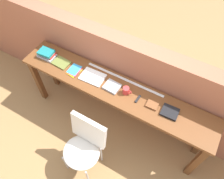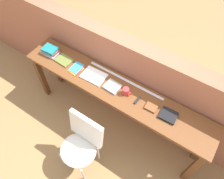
{
  "view_description": "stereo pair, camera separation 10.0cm",
  "coord_description": "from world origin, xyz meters",
  "px_view_note": "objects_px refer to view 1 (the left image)",
  "views": [
    {
      "loc": [
        0.73,
        -1.02,
        2.97
      ],
      "look_at": [
        0.0,
        0.25,
        0.9
      ],
      "focal_mm": 35.0,
      "sensor_mm": 36.0,
      "label": 1
    },
    {
      "loc": [
        0.81,
        -0.97,
        2.97
      ],
      "look_at": [
        0.0,
        0.25,
        0.9
      ],
      "focal_mm": 35.0,
      "sensor_mm": 36.0,
      "label": 2
    }
  ],
  "objects_px": {
    "leather_journal_brown": "(152,105)",
    "chair_white_moulded": "(84,145)",
    "book_stack_leftmost": "(47,54)",
    "book_open_centre": "(93,77)",
    "book_repair_rightmost": "(170,112)",
    "mug": "(126,91)",
    "multitool_folded": "(138,99)",
    "pamphlet_pile_colourful": "(74,70)",
    "magazine_cycling": "(61,63)"
  },
  "relations": [
    {
      "from": "book_open_centre",
      "to": "multitool_folded",
      "type": "height_order",
      "value": "book_open_centre"
    },
    {
      "from": "pamphlet_pile_colourful",
      "to": "book_repair_rightmost",
      "type": "height_order",
      "value": "book_repair_rightmost"
    },
    {
      "from": "book_open_centre",
      "to": "leather_journal_brown",
      "type": "bearing_deg",
      "value": -3.2
    },
    {
      "from": "book_stack_leftmost",
      "to": "leather_journal_brown",
      "type": "distance_m",
      "value": 1.5
    },
    {
      "from": "mug",
      "to": "book_open_centre",
      "type": "bearing_deg",
      "value": 179.73
    },
    {
      "from": "book_open_centre",
      "to": "leather_journal_brown",
      "type": "height_order",
      "value": "leather_journal_brown"
    },
    {
      "from": "magazine_cycling",
      "to": "multitool_folded",
      "type": "distance_m",
      "value": 1.09
    },
    {
      "from": "book_open_centre",
      "to": "mug",
      "type": "bearing_deg",
      "value": -2.76
    },
    {
      "from": "multitool_folded",
      "to": "book_repair_rightmost",
      "type": "xyz_separation_m",
      "value": [
        0.38,
        0.02,
        0.01
      ]
    },
    {
      "from": "magazine_cycling",
      "to": "book_repair_rightmost",
      "type": "height_order",
      "value": "book_repair_rightmost"
    },
    {
      "from": "book_stack_leftmost",
      "to": "pamphlet_pile_colourful",
      "type": "distance_m",
      "value": 0.46
    },
    {
      "from": "multitool_folded",
      "to": "chair_white_moulded",
      "type": "bearing_deg",
      "value": -117.11
    },
    {
      "from": "chair_white_moulded",
      "to": "book_stack_leftmost",
      "type": "bearing_deg",
      "value": 145.82
    },
    {
      "from": "mug",
      "to": "magazine_cycling",
      "type": "bearing_deg",
      "value": -179.71
    },
    {
      "from": "book_stack_leftmost",
      "to": "book_open_centre",
      "type": "height_order",
      "value": "book_stack_leftmost"
    },
    {
      "from": "magazine_cycling",
      "to": "pamphlet_pile_colourful",
      "type": "xyz_separation_m",
      "value": [
        0.22,
        -0.02,
        -0.0
      ]
    },
    {
      "from": "chair_white_moulded",
      "to": "pamphlet_pile_colourful",
      "type": "height_order",
      "value": "pamphlet_pile_colourful"
    },
    {
      "from": "mug",
      "to": "multitool_folded",
      "type": "bearing_deg",
      "value": -4.28
    },
    {
      "from": "chair_white_moulded",
      "to": "leather_journal_brown",
      "type": "height_order",
      "value": "leather_journal_brown"
    },
    {
      "from": "magazine_cycling",
      "to": "mug",
      "type": "distance_m",
      "value": 0.94
    },
    {
      "from": "pamphlet_pile_colourful",
      "to": "leather_journal_brown",
      "type": "bearing_deg",
      "value": 1.02
    },
    {
      "from": "chair_white_moulded",
      "to": "leather_journal_brown",
      "type": "relative_size",
      "value": 6.86
    },
    {
      "from": "book_stack_leftmost",
      "to": "magazine_cycling",
      "type": "xyz_separation_m",
      "value": [
        0.23,
        -0.01,
        -0.03
      ]
    },
    {
      "from": "book_open_centre",
      "to": "leather_journal_brown",
      "type": "distance_m",
      "value": 0.79
    },
    {
      "from": "book_stack_leftmost",
      "to": "magazine_cycling",
      "type": "bearing_deg",
      "value": -2.18
    },
    {
      "from": "magazine_cycling",
      "to": "pamphlet_pile_colourful",
      "type": "height_order",
      "value": "magazine_cycling"
    },
    {
      "from": "magazine_cycling",
      "to": "mug",
      "type": "xyz_separation_m",
      "value": [
        0.93,
        0.0,
        0.04
      ]
    },
    {
      "from": "book_stack_leftmost",
      "to": "mug",
      "type": "xyz_separation_m",
      "value": [
        1.17,
        -0.0,
        0.0
      ]
    },
    {
      "from": "multitool_folded",
      "to": "book_repair_rightmost",
      "type": "distance_m",
      "value": 0.38
    },
    {
      "from": "chair_white_moulded",
      "to": "leather_journal_brown",
      "type": "bearing_deg",
      "value": 52.35
    },
    {
      "from": "magazine_cycling",
      "to": "book_open_centre",
      "type": "xyz_separation_m",
      "value": [
        0.47,
        0.01,
        -0.0
      ]
    },
    {
      "from": "book_stack_leftmost",
      "to": "multitool_folded",
      "type": "height_order",
      "value": "book_stack_leftmost"
    },
    {
      "from": "chair_white_moulded",
      "to": "pamphlet_pile_colourful",
      "type": "bearing_deg",
      "value": 129.85
    },
    {
      "from": "book_stack_leftmost",
      "to": "leather_journal_brown",
      "type": "xyz_separation_m",
      "value": [
        1.5,
        -0.01,
        -0.03
      ]
    },
    {
      "from": "book_stack_leftmost",
      "to": "magazine_cycling",
      "type": "relative_size",
      "value": 1.09
    },
    {
      "from": "book_open_centre",
      "to": "book_repair_rightmost",
      "type": "xyz_separation_m",
      "value": [
        0.99,
        0.0,
        0.01
      ]
    },
    {
      "from": "book_open_centre",
      "to": "book_repair_rightmost",
      "type": "relative_size",
      "value": 1.58
    },
    {
      "from": "chair_white_moulded",
      "to": "book_open_centre",
      "type": "bearing_deg",
      "value": 112.78
    },
    {
      "from": "chair_white_moulded",
      "to": "book_repair_rightmost",
      "type": "relative_size",
      "value": 4.87
    },
    {
      "from": "book_stack_leftmost",
      "to": "leather_journal_brown",
      "type": "relative_size",
      "value": 1.78
    },
    {
      "from": "book_open_centre",
      "to": "book_stack_leftmost",
      "type": "bearing_deg",
      "value": 177.34
    },
    {
      "from": "leather_journal_brown",
      "to": "mug",
      "type": "bearing_deg",
      "value": 176.79
    },
    {
      "from": "mug",
      "to": "leather_journal_brown",
      "type": "relative_size",
      "value": 0.85
    },
    {
      "from": "mug",
      "to": "leather_journal_brown",
      "type": "distance_m",
      "value": 0.33
    },
    {
      "from": "leather_journal_brown",
      "to": "chair_white_moulded",
      "type": "bearing_deg",
      "value": -129.54
    },
    {
      "from": "magazine_cycling",
      "to": "leather_journal_brown",
      "type": "relative_size",
      "value": 1.64
    },
    {
      "from": "chair_white_moulded",
      "to": "book_stack_leftmost",
      "type": "xyz_separation_m",
      "value": [
        -0.99,
        0.67,
        0.4
      ]
    },
    {
      "from": "multitool_folded",
      "to": "book_open_centre",
      "type": "bearing_deg",
      "value": 178.7
    },
    {
      "from": "book_stack_leftmost",
      "to": "book_repair_rightmost",
      "type": "bearing_deg",
      "value": 0.03
    },
    {
      "from": "pamphlet_pile_colourful",
      "to": "mug",
      "type": "height_order",
      "value": "mug"
    }
  ]
}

